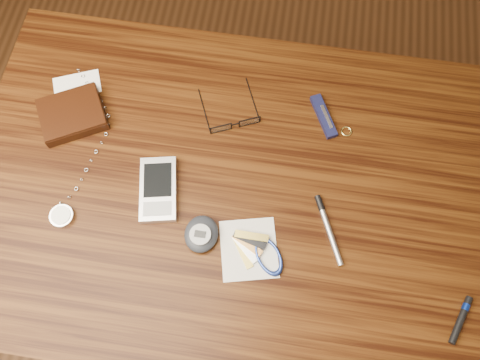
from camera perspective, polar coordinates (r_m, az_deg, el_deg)
The scene contains 12 objects.
ground at distance 1.61m, azimuth -1.01°, elevation -9.99°, with size 3.80×3.80×0.00m, color #472814.
desk at distance 0.99m, azimuth -1.64°, elevation -2.83°, with size 1.00×0.70×0.75m.
wallet_and_card at distance 1.00m, azimuth -19.77°, elevation 7.61°, with size 0.16×0.19×0.03m.
eyeglasses at distance 0.93m, azimuth -0.68°, elevation 7.02°, with size 0.14×0.14×0.02m.
gold_ring at distance 0.96m, azimuth 12.84°, elevation 5.80°, with size 0.02×0.02×0.00m, color #E9D872.
pocket_watch at distance 0.93m, azimuth -20.66°, elevation -3.34°, with size 0.10×0.34×0.01m.
pda_phone at distance 0.89m, azimuth -9.93°, elevation -1.13°, with size 0.09×0.14×0.02m.
pedometer at distance 0.85m, azimuth -4.75°, elevation -6.58°, with size 0.06×0.07×0.03m.
notepad_keys at distance 0.85m, azimuth 2.27°, elevation -8.74°, with size 0.14×0.13×0.01m.
pocket_knife at distance 0.96m, azimuth 10.16°, elevation 7.65°, with size 0.06×0.10×0.01m.
silver_pen at distance 0.87m, azimuth 10.55°, elevation -5.32°, with size 0.06×0.13×0.01m.
black_blue_pen at distance 0.91m, azimuth 25.37°, elevation -14.99°, with size 0.04×0.09×0.01m.
Camera 1 is at (0.07, -0.30, 1.58)m, focal length 35.00 mm.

